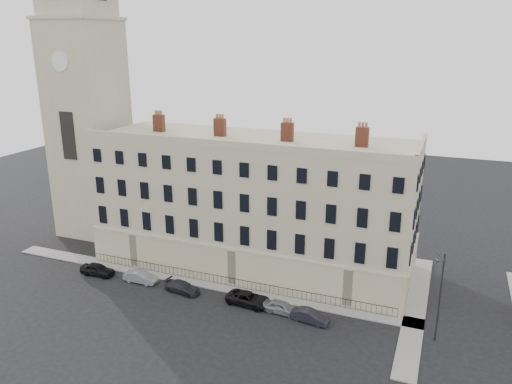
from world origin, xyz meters
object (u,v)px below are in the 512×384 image
car_a (97,269)px  car_c (182,287)px  car_d (249,299)px  car_e (282,307)px  car_f (310,316)px  streetlamp (440,294)px  car_b (141,277)px

car_a → car_c: car_a is taller
car_c → car_d: (7.49, 0.17, 0.06)m
car_e → car_f: bearing=-96.1°
car_e → streetlamp: bearing=-83.9°
car_a → car_d: size_ratio=0.86×
car_a → car_b: car_a is taller
car_c → streetlamp: streetlamp is taller
car_e → car_c: bearing=93.3°
car_a → car_e: bearing=-92.8°
car_a → car_d: bearing=-91.9°
car_d → car_c: bearing=96.1°
car_b → car_e: car_b is taller
car_a → car_d: 18.41m
car_c → car_f: bearing=-84.7°
car_b → car_f: car_b is taller
car_a → car_f: bearing=-94.0°
car_a → car_f: 24.97m
car_d → car_f: car_d is taller
car_b → car_d: (12.85, -0.13, 0.01)m
car_f → car_c: bearing=94.0°
car_f → car_e: bearing=86.6°
car_d → streetlamp: bearing=-84.5°
car_e → car_f: 3.01m
car_e → car_f: (2.97, -0.52, -0.03)m
streetlamp → car_e: bearing=158.7°
car_f → streetlamp: 11.85m
car_a → car_c: 10.92m
car_d → car_e: car_d is taller
car_e → car_a: bearing=93.6°
car_c → car_f: (14.04, -0.65, 0.02)m
car_c → car_a: bearing=97.9°
car_b → car_c: 5.37m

